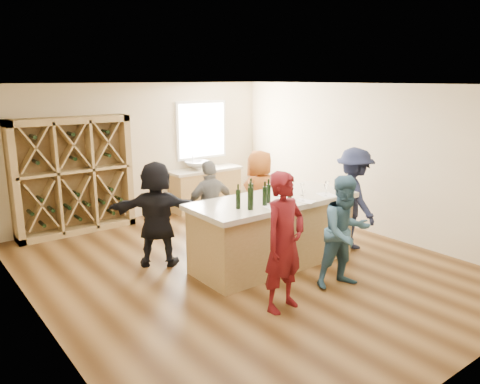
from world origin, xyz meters
TOP-DOWN VIEW (x-y plane):
  - floor at (0.00, 0.00)m, footprint 6.00×7.00m
  - ceiling at (0.00, 0.00)m, footprint 6.00×7.00m
  - wall_back at (0.00, 3.55)m, footprint 6.00×0.10m
  - wall_front at (0.00, -3.55)m, footprint 6.00×0.10m
  - wall_left at (-3.05, 0.00)m, footprint 0.10×7.00m
  - wall_right at (3.05, 0.00)m, footprint 0.10×7.00m
  - window_frame at (1.50, 3.47)m, footprint 1.30×0.06m
  - window_pane at (1.50, 3.44)m, footprint 1.18×0.01m
  - wine_rack at (-1.50, 3.27)m, footprint 2.20×0.45m
  - back_counter_base at (1.40, 3.20)m, footprint 1.60×0.58m
  - back_counter_top at (1.40, 3.20)m, footprint 1.70×0.62m
  - sink at (1.20, 3.20)m, footprint 0.54×0.54m
  - faucet at (1.20, 3.38)m, footprint 0.02×0.02m
  - tasting_counter_base at (0.45, -0.21)m, footprint 2.60×1.00m
  - tasting_counter_top at (0.45, -0.21)m, footprint 2.72×1.12m
  - wine_bottle_a at (-0.35, -0.35)m, footprint 0.08×0.08m
  - wine_bottle_b at (-0.25, -0.50)m, footprint 0.10×0.10m
  - wine_bottle_c at (-0.11, -0.33)m, footprint 0.10×0.10m
  - wine_bottle_d at (0.06, -0.45)m, footprint 0.07×0.07m
  - wine_bottle_e at (0.20, -0.36)m, footprint 0.09×0.09m
  - wine_glass_a at (0.17, -0.63)m, footprint 0.07×0.07m
  - wine_glass_b at (0.68, -0.62)m, footprint 0.07×0.07m
  - wine_glass_c at (1.18, -0.61)m, footprint 0.08×0.08m
  - wine_glass_d at (0.93, -0.34)m, footprint 0.09×0.09m
  - wine_glass_e at (1.34, -0.48)m, footprint 0.08×0.08m
  - tasting_menu_a at (0.08, -0.61)m, footprint 0.24×0.30m
  - tasting_menu_b at (0.71, -0.63)m, footprint 0.29×0.35m
  - tasting_menu_c at (1.25, -0.57)m, footprint 0.33×0.39m
  - person_near_left at (-0.44, -1.41)m, footprint 0.71×0.55m
  - person_near_right at (0.70, -1.43)m, footprint 0.86×0.61m
  - person_server at (2.06, -0.46)m, footprint 0.88×1.24m
  - person_far_mid at (-0.06, 0.80)m, footprint 0.97×0.57m
  - person_far_right at (1.00, 0.80)m, footprint 0.90×0.69m
  - person_far_left at (-1.01, 0.87)m, footprint 1.60×1.35m
  - wine_bottle_f at (0.50, -0.51)m, footprint 0.07×0.07m

SIDE VIEW (x-z plane):
  - floor at x=0.00m, z-range -0.10..0.00m
  - back_counter_base at x=1.40m, z-range 0.00..0.86m
  - tasting_counter_base at x=0.45m, z-range 0.00..1.00m
  - person_far_mid at x=-0.06m, z-range 0.00..1.58m
  - person_near_right at x=0.70m, z-range 0.00..1.61m
  - person_far_right at x=1.00m, z-range 0.00..1.65m
  - person_far_left at x=-1.01m, z-range 0.00..1.68m
  - person_server at x=2.06m, z-range 0.00..1.75m
  - back_counter_top at x=1.40m, z-range 0.86..0.92m
  - person_near_left at x=-0.44m, z-range 0.00..1.79m
  - sink at x=1.20m, z-range 0.92..1.11m
  - tasting_counter_top at x=0.45m, z-range 1.00..1.08m
  - faucet at x=1.20m, z-range 0.92..1.22m
  - tasting_menu_a at x=0.08m, z-range 1.08..1.08m
  - tasting_menu_b at x=0.71m, z-range 1.08..1.08m
  - tasting_menu_c at x=1.25m, z-range 1.08..1.08m
  - wine_rack at x=-1.50m, z-range 0.00..2.20m
  - wine_glass_b at x=0.68m, z-range 1.08..1.25m
  - wine_glass_a at x=0.17m, z-range 1.08..1.25m
  - wine_glass_d at x=0.93m, z-range 1.08..1.27m
  - wine_glass_c at x=1.18m, z-range 1.08..1.27m
  - wine_glass_e at x=1.34m, z-range 1.08..1.28m
  - wine_bottle_a at x=-0.35m, z-range 1.08..1.36m
  - wine_bottle_d at x=0.06m, z-range 1.08..1.36m
  - wine_bottle_e at x=0.20m, z-range 1.08..1.36m
  - wine_bottle_f at x=0.50m, z-range 1.08..1.38m
  - wine_bottle_b at x=-0.25m, z-range 1.08..1.41m
  - wine_bottle_c at x=-0.11m, z-range 1.08..1.41m
  - wall_back at x=0.00m, z-range 0.00..2.80m
  - wall_front at x=0.00m, z-range 0.00..2.80m
  - wall_left at x=-3.05m, z-range 0.00..2.80m
  - wall_right at x=3.05m, z-range 0.00..2.80m
  - window_frame at x=1.50m, z-range 1.10..2.40m
  - window_pane at x=1.50m, z-range 1.16..2.34m
  - ceiling at x=0.00m, z-range 2.80..2.90m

